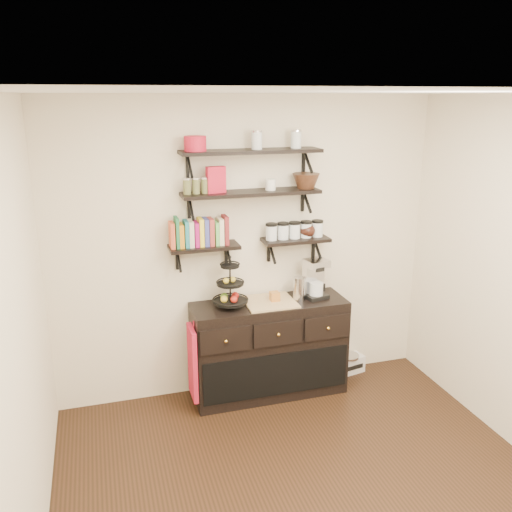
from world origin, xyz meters
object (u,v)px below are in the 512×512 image
(sideboard, at_px, (269,348))
(coffee_maker, at_px, (315,279))
(fruit_stand, at_px, (230,290))
(radio, at_px, (348,364))

(sideboard, xyz_separation_m, coffee_maker, (0.44, 0.02, 0.62))
(fruit_stand, height_order, radio, fruit_stand)
(fruit_stand, xyz_separation_m, coffee_maker, (0.80, 0.02, 0.02))
(fruit_stand, bearing_deg, radio, 5.93)
(fruit_stand, xyz_separation_m, radio, (1.24, 0.13, -0.96))
(fruit_stand, bearing_deg, sideboard, -0.47)
(sideboard, bearing_deg, fruit_stand, 179.53)
(coffee_maker, height_order, radio, coffee_maker)
(radio, bearing_deg, sideboard, 176.69)
(radio, bearing_deg, coffee_maker, -178.12)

